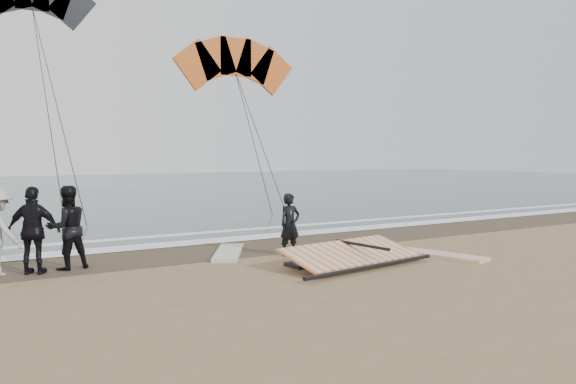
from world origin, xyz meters
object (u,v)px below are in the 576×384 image
(man_main, at_px, (290,225))
(board_white, at_px, (442,255))
(sail_rig, at_px, (345,256))
(board_cream, at_px, (229,253))

(man_main, distance_m, board_white, 3.87)
(sail_rig, bearing_deg, board_cream, 124.78)
(board_white, relative_size, sail_rig, 0.57)
(board_cream, bearing_deg, sail_rig, -25.17)
(board_white, xyz_separation_m, sail_rig, (-2.65, 0.46, 0.15))
(board_cream, relative_size, sail_rig, 0.59)
(board_white, bearing_deg, man_main, 130.45)
(board_white, height_order, sail_rig, sail_rig)
(board_white, height_order, board_cream, board_cream)
(board_cream, height_order, sail_rig, sail_rig)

